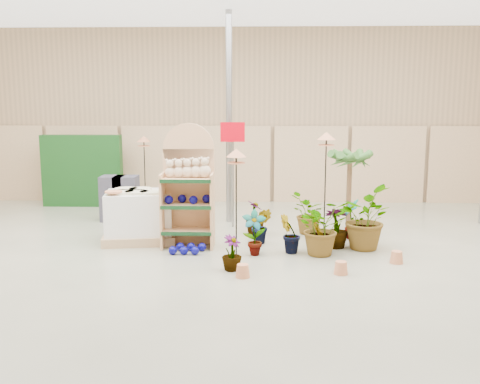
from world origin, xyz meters
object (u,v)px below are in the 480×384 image
at_px(display_shelf, 189,190).
at_px(potted_plant_2, 322,227).
at_px(pallet_stack, 139,216).
at_px(bird_table_front, 236,157).

height_order(display_shelf, potted_plant_2, display_shelf).
distance_m(pallet_stack, bird_table_front, 2.40).
height_order(pallet_stack, potted_plant_2, pallet_stack).
bearing_deg(potted_plant_2, pallet_stack, 165.79).
bearing_deg(display_shelf, bird_table_front, -33.29).
distance_m(display_shelf, potted_plant_2, 2.49).
bearing_deg(bird_table_front, display_shelf, 146.79).
height_order(bird_table_front, potted_plant_2, bird_table_front).
distance_m(display_shelf, bird_table_front, 1.26).
relative_size(bird_table_front, potted_plant_2, 1.89).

